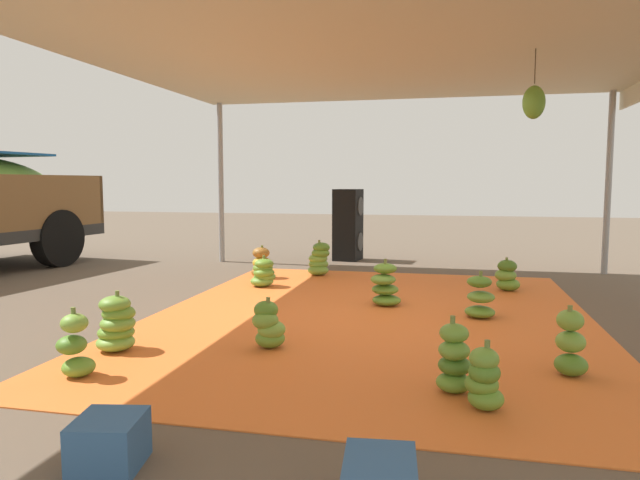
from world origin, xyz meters
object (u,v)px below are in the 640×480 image
banana_bunch_3 (263,273)px  crate_1 (109,443)px  speaker_stack (348,225)px  banana_bunch_10 (319,260)px  banana_bunch_6 (269,326)px  banana_bunch_0 (507,276)px  banana_bunch_1 (571,345)px  banana_bunch_9 (117,325)px  banana_bunch_4 (480,299)px  banana_bunch_7 (75,348)px  banana_bunch_8 (454,360)px  banana_bunch_11 (385,286)px  banana_bunch_5 (262,264)px  banana_bunch_2 (484,380)px

banana_bunch_3 → crate_1: banana_bunch_3 is taller
crate_1 → speaker_stack: bearing=1.2°
banana_bunch_10 → banana_bunch_6: bearing=-173.6°
banana_bunch_0 → banana_bunch_1: size_ratio=0.85×
banana_bunch_9 → banana_bunch_10: banana_bunch_10 is taller
banana_bunch_9 → banana_bunch_1: bearing=-87.0°
banana_bunch_3 → banana_bunch_4: bearing=-113.7°
banana_bunch_7 → banana_bunch_8: banana_bunch_8 is taller
banana_bunch_3 → banana_bunch_11: size_ratio=0.84×
banana_bunch_4 → banana_bunch_6: 2.48m
banana_bunch_4 → banana_bunch_5: banana_bunch_4 is taller
banana_bunch_0 → banana_bunch_3: size_ratio=0.96×
banana_bunch_0 → banana_bunch_1: (-3.46, -0.14, 0.03)m
banana_bunch_7 → banana_bunch_8: (0.30, -2.79, 0.00)m
banana_bunch_8 → banana_bunch_11: 2.87m
banana_bunch_8 → banana_bunch_4: bearing=-7.1°
banana_bunch_6 → banana_bunch_9: banana_bunch_9 is taller
banana_bunch_3 → banana_bunch_10: banana_bunch_10 is taller
banana_bunch_0 → crate_1: (-5.52, 2.48, -0.07)m
banana_bunch_4 → speaker_stack: bearing=27.0°
banana_bunch_0 → banana_bunch_6: (-3.30, 2.33, 0.00)m
banana_bunch_6 → banana_bunch_10: bearing=6.4°
banana_bunch_4 → banana_bunch_10: bearing=43.9°
banana_bunch_11 → banana_bunch_10: bearing=32.0°
banana_bunch_0 → banana_bunch_8: banana_bunch_8 is taller
banana_bunch_8 → speaker_stack: speaker_stack is taller
banana_bunch_9 → speaker_stack: speaker_stack is taller
banana_bunch_1 → crate_1: bearing=128.1°
banana_bunch_6 → banana_bunch_9: 1.32m
banana_bunch_7 → banana_bunch_10: size_ratio=0.95×
banana_bunch_3 → banana_bunch_11: bearing=-115.5°
banana_bunch_5 → banana_bunch_8: 5.18m
banana_bunch_2 → banana_bunch_10: 5.55m
banana_bunch_0 → banana_bunch_1: 3.47m
banana_bunch_2 → speaker_stack: bearing=16.8°
banana_bunch_11 → banana_bunch_1: bearing=-142.8°
banana_bunch_3 → banana_bunch_6: size_ratio=1.03×
banana_bunch_10 → crate_1: bearing=-177.2°
banana_bunch_0 → banana_bunch_7: bearing=140.9°
banana_bunch_2 → speaker_stack: size_ratio=0.34×
banana_bunch_3 → banana_bunch_8: size_ratio=0.88×
banana_bunch_0 → banana_bunch_10: (0.75, 2.79, 0.05)m
banana_bunch_3 → banana_bunch_11: (-0.86, -1.81, 0.04)m
banana_bunch_5 → banana_bunch_11: size_ratio=0.90×
banana_bunch_2 → banana_bunch_5: (4.60, 3.04, 0.02)m
banana_bunch_11 → speaker_stack: (3.94, 1.14, 0.43)m
banana_bunch_3 → speaker_stack: (3.08, -0.67, 0.48)m
banana_bunch_4 → banana_bunch_8: (-2.35, 0.29, 0.02)m
banana_bunch_9 → banana_bunch_2: bearing=-102.2°
banana_bunch_2 → banana_bunch_10: bearing=23.8°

